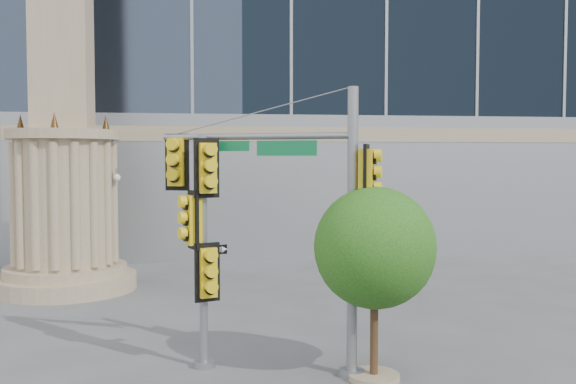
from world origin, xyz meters
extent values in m
plane|color=#545456|center=(0.00, 0.00, 0.00)|extent=(120.00, 120.00, 0.00)
cylinder|color=tan|center=(-6.00, 9.00, 0.25)|extent=(4.40, 4.40, 0.50)
cylinder|color=tan|center=(-6.00, 9.00, 0.65)|extent=(3.80, 3.80, 0.30)
cylinder|color=tan|center=(-6.00, 9.00, 2.80)|extent=(3.00, 3.00, 4.00)
cylinder|color=tan|center=(-6.00, 9.00, 4.95)|extent=(3.50, 3.50, 0.30)
cone|color=#472D14|center=(-4.70, 9.00, 5.35)|extent=(0.24, 0.24, 0.50)
cone|color=#472D14|center=(-7.30, 9.00, 5.35)|extent=(0.24, 0.24, 0.50)
cylinder|color=slate|center=(1.13, -0.18, 0.06)|extent=(0.52, 0.52, 0.11)
cylinder|color=slate|center=(1.13, -0.18, 2.79)|extent=(0.20, 0.20, 5.57)
cylinder|color=slate|center=(-0.67, 0.56, 4.64)|extent=(3.65, 1.61, 0.13)
cube|color=#0C6939|center=(-0.08, 0.30, 4.41)|extent=(1.13, 0.50, 0.30)
cube|color=yellow|center=(-2.21, 1.20, 4.13)|extent=(0.57, 0.44, 1.16)
cube|color=yellow|center=(1.37, -0.28, 3.90)|extent=(0.44, 0.57, 1.16)
cube|color=black|center=(1.08, -0.30, 2.92)|extent=(0.80, 0.35, 0.28)
cube|color=#9F0F0E|center=(1.08, -0.30, 2.27)|extent=(0.29, 0.14, 0.43)
cylinder|color=slate|center=(-1.70, 0.72, 0.06)|extent=(0.45, 0.45, 0.11)
cylinder|color=slate|center=(-1.70, 0.72, 2.34)|extent=(0.17, 0.17, 4.67)
cube|color=yellow|center=(-1.63, 0.53, 4.02)|extent=(0.57, 0.42, 1.17)
cube|color=yellow|center=(-1.89, 0.65, 2.99)|extent=(0.42, 0.57, 1.17)
cube|color=yellow|center=(-1.63, 0.53, 1.96)|extent=(0.57, 0.42, 1.17)
cube|color=black|center=(-1.50, 0.67, 2.38)|extent=(0.55, 0.23, 0.19)
cylinder|color=tan|center=(1.50, -0.45, 0.05)|extent=(0.99, 0.99, 0.11)
cylinder|color=#382314|center=(1.50, -0.45, 0.99)|extent=(0.15, 0.15, 1.98)
sphere|color=#184E11|center=(1.50, -0.45, 2.53)|extent=(2.31, 2.31, 2.31)
sphere|color=#184E11|center=(1.99, -0.17, 2.20)|extent=(1.43, 1.43, 1.43)
sphere|color=#184E11|center=(1.12, -0.72, 2.25)|extent=(1.21, 1.21, 1.21)
camera|label=1|loc=(-1.79, -12.11, 4.21)|focal=40.00mm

